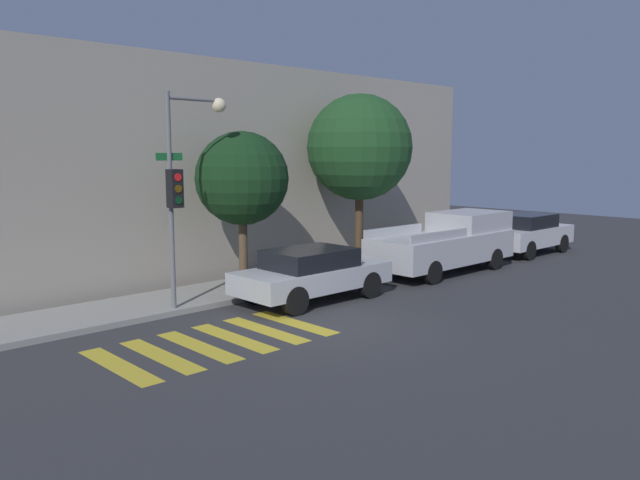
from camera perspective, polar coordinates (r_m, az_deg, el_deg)
name	(u,v)px	position (r m, az deg, el deg)	size (l,w,h in m)	color
ground_plane	(332,326)	(14.20, 1.12, -7.88)	(60.00, 60.00, 0.00)	#333335
sidewalk	(221,292)	(17.45, -9.02, -4.75)	(26.00, 2.31, 0.14)	gray
building_row	(138,171)	(20.96, -16.34, 6.11)	(26.00, 6.00, 6.65)	#A89E8E
crosswalk	(216,342)	(13.22, -9.47, -9.17)	(4.71, 2.60, 0.00)	gold
traffic_light_pole	(184,171)	(15.31, -12.33, 6.16)	(1.96, 0.56, 5.30)	slate
sedan_near_corner	(312,273)	(16.40, -0.73, -3.03)	(4.32, 1.85, 1.40)	#B7BABF
pickup_truck	(448,242)	(20.93, 11.60, -0.21)	(5.58, 2.04, 1.90)	#BCBCC1
sedan_middle	(527,233)	(25.43, 18.42, 0.62)	(4.26, 1.78, 1.56)	silver
tree_near_corner	(242,179)	(17.26, -7.14, 5.57)	(2.57, 2.57, 4.48)	brown
tree_midblock	(360,148)	(20.41, 3.65, 8.41)	(3.43, 3.43, 5.78)	#4C3823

